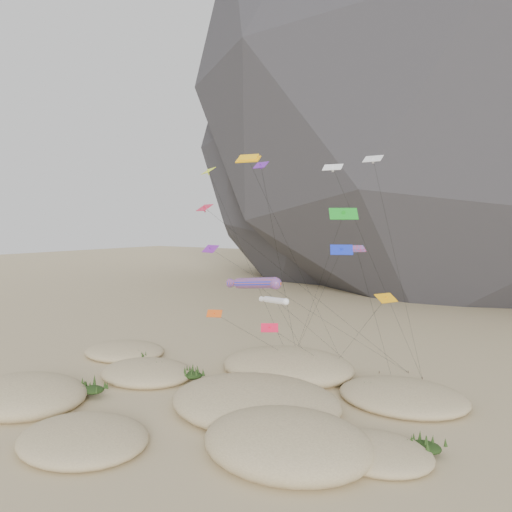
{
  "coord_description": "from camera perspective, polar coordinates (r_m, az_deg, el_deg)",
  "views": [
    {
      "loc": [
        28.97,
        -36.39,
        18.48
      ],
      "look_at": [
        -2.53,
        12.0,
        14.58
      ],
      "focal_mm": 35.0,
      "sensor_mm": 36.0,
      "label": 1
    }
  ],
  "objects": [
    {
      "name": "dune_grass",
      "position": [
        52.71,
        -3.78,
        -15.69
      ],
      "size": [
        43.52,
        29.99,
        1.48
      ],
      "color": "black",
      "rests_on": "ground"
    },
    {
      "name": "dunes",
      "position": [
        53.78,
        -3.54,
        -15.43
      ],
      "size": [
        50.61,
        38.8,
        3.89
      ],
      "color": "#CCB789",
      "rests_on": "ground"
    },
    {
      "name": "kite_stakes",
      "position": [
        67.28,
        9.02,
        -11.99
      ],
      "size": [
        20.79,
        4.8,
        0.3
      ],
      "color": "#3F2D1E",
      "rests_on": "ground"
    },
    {
      "name": "rainbow_tube_kite",
      "position": [
        56.84,
        -0.18,
        -3.12
      ],
      "size": [
        11.82,
        14.08,
        12.59
      ],
      "color": "#DC5917",
      "rests_on": "ground"
    },
    {
      "name": "white_tube_kite",
      "position": [
        56.58,
        2.12,
        -5.09
      ],
      "size": [
        5.42,
        11.98,
        10.27
      ],
      "color": "white",
      "rests_on": "ground"
    },
    {
      "name": "orange_parafoil",
      "position": [
        58.37,
        -0.77,
        10.79
      ],
      "size": [
        6.62,
        15.66,
        26.33
      ],
      "color": "#FFB30D",
      "rests_on": "ground"
    },
    {
      "name": "multi_parafoil",
      "position": [
        55.57,
        11.48,
        0.61
      ],
      "size": [
        2.77,
        8.18,
        15.99
      ],
      "color": "red",
      "rests_on": "ground"
    },
    {
      "name": "ground",
      "position": [
        50.05,
        -5.33,
        -17.82
      ],
      "size": [
        500.0,
        500.0,
        0.0
      ],
      "primitive_type": "plane",
      "color": "#CCB789",
      "rests_on": "ground"
    },
    {
      "name": "delta_kites",
      "position": [
        54.19,
        3.85,
        3.17
      ],
      "size": [
        26.04,
        21.86,
        25.8
      ],
      "color": "red",
      "rests_on": "ground"
    },
    {
      "name": "rock_headland",
      "position": [
        165.85,
        25.4,
        22.58
      ],
      "size": [
        226.37,
        148.64,
        177.5
      ],
      "color": "black",
      "rests_on": "ground"
    }
  ]
}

